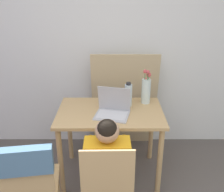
# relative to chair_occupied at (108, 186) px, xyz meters

# --- Properties ---
(wall_back) EXTENTS (6.40, 0.05, 2.50)m
(wall_back) POSITION_rel_chair_occupied_xyz_m (-0.15, 1.38, 0.81)
(wall_back) COLOR white
(wall_back) RESTS_ON ground_plane
(dining_table) EXTENTS (1.01, 0.66, 0.74)m
(dining_table) POSITION_rel_chair_occupied_xyz_m (0.02, 0.68, 0.19)
(dining_table) COLOR tan
(dining_table) RESTS_ON ground_plane
(chair_occupied) EXTENTS (0.41, 0.41, 0.85)m
(chair_occupied) POSITION_rel_chair_occupied_xyz_m (0.00, 0.00, 0.00)
(chair_occupied) COLOR tan
(chair_occupied) RESTS_ON ground_plane
(chair_spare) EXTENTS (0.46, 0.49, 0.86)m
(chair_spare) POSITION_rel_chair_occupied_xyz_m (-0.58, -0.05, 0.14)
(chair_spare) COLOR tan
(chair_spare) RESTS_ON ground_plane
(person_seated) EXTENTS (0.36, 0.43, 0.98)m
(person_seated) POSITION_rel_chair_occupied_xyz_m (-0.00, 0.12, 0.18)
(person_seated) COLOR orange
(person_seated) RESTS_ON ground_plane
(laptop) EXTENTS (0.35, 0.31, 0.25)m
(laptop) POSITION_rel_chair_occupied_xyz_m (0.04, 0.62, 0.36)
(laptop) COLOR #B2B2B7
(laptop) RESTS_ON dining_table
(flower_vase) EXTENTS (0.09, 0.09, 0.36)m
(flower_vase) POSITION_rel_chair_occupied_xyz_m (0.38, 0.88, 0.45)
(flower_vase) COLOR silver
(flower_vase) RESTS_ON dining_table
(water_bottle) EXTENTS (0.08, 0.08, 0.25)m
(water_bottle) POSITION_rel_chair_occupied_xyz_m (0.20, 0.81, 0.42)
(water_bottle) COLOR silver
(water_bottle) RESTS_ON dining_table
(cardboard_panel) EXTENTS (0.76, 0.18, 1.18)m
(cardboard_panel) POSITION_rel_chair_occupied_xyz_m (0.18, 1.24, 0.15)
(cardboard_panel) COLOR tan
(cardboard_panel) RESTS_ON ground_plane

